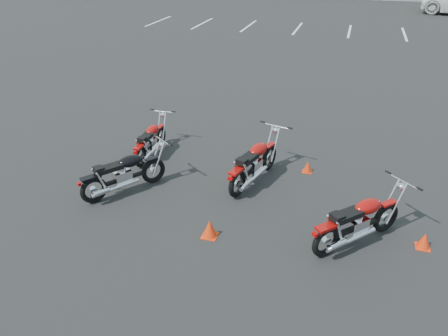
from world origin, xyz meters
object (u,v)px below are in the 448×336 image
(motorcycle_rear_red, at_px, (358,221))
(motorcycle_third_red, at_px, (254,163))
(motorcycle_front_red, at_px, (151,141))
(motorcycle_second_black, at_px, (124,174))

(motorcycle_rear_red, bearing_deg, motorcycle_third_red, 143.86)
(motorcycle_third_red, bearing_deg, motorcycle_front_red, 168.20)
(motorcycle_front_red, relative_size, motorcycle_rear_red, 1.02)
(motorcycle_second_black, xyz_separation_m, motorcycle_rear_red, (4.77, -0.42, 0.02))
(motorcycle_third_red, relative_size, motorcycle_rear_red, 1.18)
(motorcycle_third_red, xyz_separation_m, motorcycle_rear_red, (2.24, -1.63, -0.01))
(motorcycle_front_red, relative_size, motorcycle_second_black, 0.99)
(motorcycle_second_black, bearing_deg, motorcycle_front_red, 96.87)
(motorcycle_front_red, bearing_deg, motorcycle_third_red, -11.80)
(motorcycle_front_red, xyz_separation_m, motorcycle_third_red, (2.75, -0.57, 0.07))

